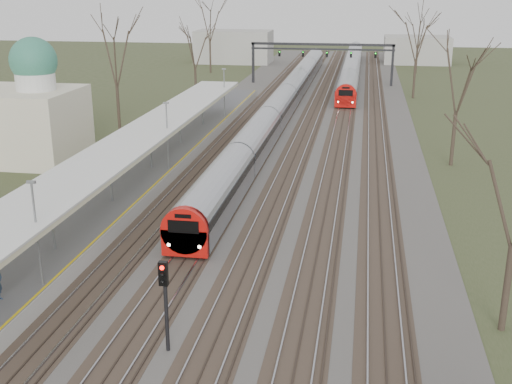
% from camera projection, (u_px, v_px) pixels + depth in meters
% --- Properties ---
extents(track_bed, '(24.00, 160.00, 0.22)m').
position_uv_depth(track_bed, '(301.00, 126.00, 67.31)').
color(track_bed, '#474442').
rests_on(track_bed, ground).
extents(platform, '(3.50, 69.00, 1.00)m').
position_uv_depth(platform, '(166.00, 162.00, 52.23)').
color(platform, '#9E9B93').
rests_on(platform, ground).
extents(canopy, '(4.10, 50.00, 3.11)m').
position_uv_depth(canopy, '(145.00, 133.00, 46.94)').
color(canopy, slate).
rests_on(canopy, platform).
extents(dome_building, '(10.00, 8.00, 10.30)m').
position_uv_depth(dome_building, '(20.00, 117.00, 53.70)').
color(dome_building, beige).
rests_on(dome_building, ground).
extents(signal_gantry, '(21.00, 0.59, 6.08)m').
position_uv_depth(signal_gantry, '(322.00, 51.00, 93.92)').
color(signal_gantry, black).
rests_on(signal_gantry, ground).
extents(tree_west_far, '(5.50, 5.50, 11.33)m').
position_uv_depth(tree_west_far, '(115.00, 53.00, 61.00)').
color(tree_west_far, '#2D231C').
rests_on(tree_west_far, ground).
extents(tree_east_far, '(5.00, 5.00, 10.30)m').
position_uv_depth(tree_east_far, '(459.00, 77.00, 50.71)').
color(tree_east_far, '#2D231C').
rests_on(tree_east_far, ground).
extents(train_near, '(2.62, 90.21, 3.05)m').
position_uv_depth(train_near, '(286.00, 97.00, 76.30)').
color(train_near, '#9B9DA4').
rests_on(train_near, ground).
extents(train_far, '(2.62, 60.21, 3.05)m').
position_uv_depth(train_far, '(352.00, 67.00, 103.93)').
color(train_far, '#9B9DA4').
rests_on(train_far, ground).
extents(signal_post, '(0.35, 0.45, 4.10)m').
position_uv_depth(signal_post, '(165.00, 293.00, 25.28)').
color(signal_post, black).
rests_on(signal_post, ground).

